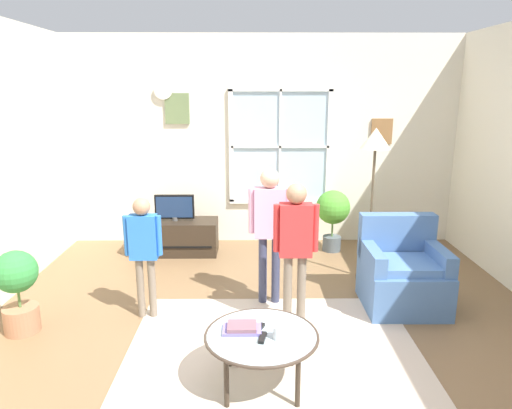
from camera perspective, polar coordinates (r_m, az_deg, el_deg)
ground_plane at (r=4.09m, az=1.56°, el=-17.04°), size 5.86×6.21×0.02m
back_wall at (r=6.40m, az=0.78°, el=7.75°), size 5.26×0.17×2.80m
area_rug at (r=3.87m, az=2.30°, el=-18.72°), size 2.41×2.26×0.01m
tv_stand at (r=6.16m, az=-9.80°, el=-3.93°), size 1.08×0.46×0.44m
television at (r=6.05m, az=-9.96°, el=-0.32°), size 0.50×0.08×0.34m
armchair at (r=4.84m, az=17.52°, el=-8.14°), size 0.76×0.74×0.87m
coffee_table at (r=3.43m, az=0.68°, el=-15.98°), size 0.82×0.82×0.41m
book_stack at (r=3.45m, az=-1.73°, el=-14.91°), size 0.28×0.17×0.05m
cup at (r=3.34m, az=2.83°, el=-15.42°), size 0.08×0.08×0.10m
remote_near_books at (r=3.47m, az=0.39°, el=-14.95°), size 0.09×0.14×0.02m
remote_near_cup at (r=3.36m, az=0.80°, el=-16.02°), size 0.07×0.15×0.02m
person_red_shirt at (r=4.09m, az=4.88°, el=-4.15°), size 0.40×0.18×1.31m
person_pink_shirt at (r=4.50m, az=1.67°, el=-1.98°), size 0.41×0.19×1.37m
person_blue_shirt at (r=4.37m, az=-13.62°, el=-4.72°), size 0.35×0.16×1.15m
potted_plant_by_window at (r=6.15m, az=9.42°, el=-0.84°), size 0.44×0.44×0.82m
potted_plant_corner at (r=4.59m, az=-27.24°, el=-8.89°), size 0.37×0.37×0.75m
floor_lamp at (r=5.13m, az=14.38°, el=6.02°), size 0.32×0.32×1.70m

